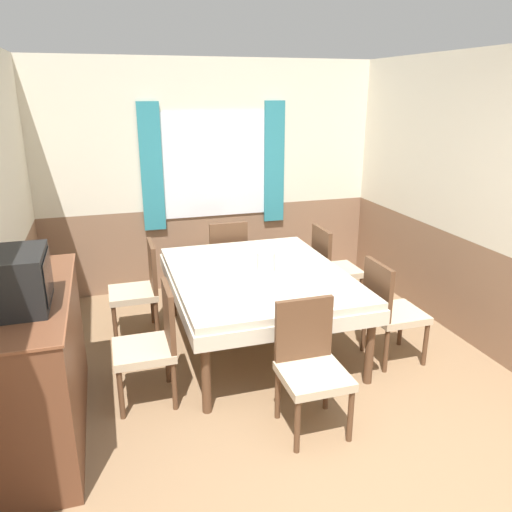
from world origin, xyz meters
name	(u,v)px	position (x,y,z in m)	size (l,w,h in m)	color
wall_back	(212,176)	(0.00, 3.83, 1.31)	(4.27, 0.09, 2.60)	silver
wall_right	(466,200)	(1.96, 1.90, 1.30)	(0.05, 4.21, 2.60)	silver
dining_table	(258,282)	(0.04, 2.14, 0.62)	(1.51, 1.92, 0.72)	beige
chair_left_far	(140,286)	(-0.96, 2.72, 0.48)	(0.44, 0.44, 0.90)	brown
chair_left_near	(153,341)	(-0.96, 1.57, 0.48)	(0.44, 0.44, 0.90)	brown
chair_right_near	(389,308)	(1.04, 1.57, 0.48)	(0.44, 0.44, 0.90)	brown
chair_head_window	(226,256)	(0.04, 3.35, 0.48)	(0.44, 0.44, 0.90)	brown
chair_right_far	(332,266)	(1.04, 2.72, 0.48)	(0.44, 0.44, 0.90)	brown
chair_head_near	(310,363)	(0.04, 0.94, 0.48)	(0.44, 0.44, 0.90)	brown
sideboard	(43,363)	(-1.70, 1.40, 0.52)	(0.46, 1.57, 1.03)	brown
tv	(22,280)	(-1.71, 1.19, 1.20)	(0.29, 0.47, 0.34)	black
vase	(266,262)	(0.11, 2.14, 0.81)	(0.16, 0.16, 0.18)	silver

